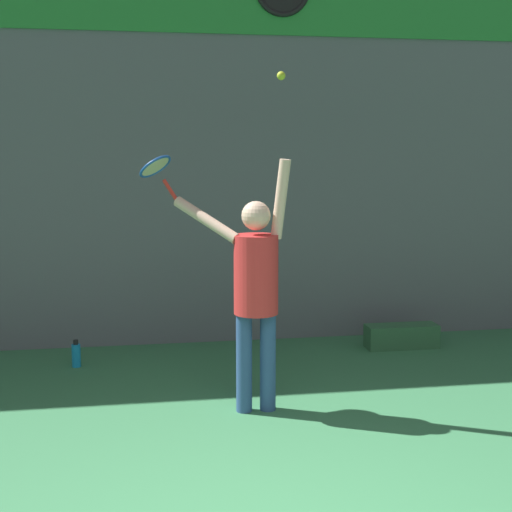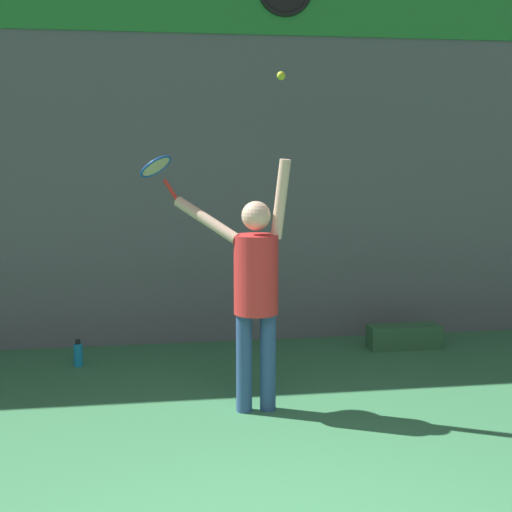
# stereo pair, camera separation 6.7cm
# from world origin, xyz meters

# --- Properties ---
(back_wall) EXTENTS (18.00, 0.10, 5.00)m
(back_wall) POSITION_xyz_m (0.00, 4.86, 2.50)
(back_wall) COLOR slate
(back_wall) RESTS_ON ground_plane
(tennis_player) EXTENTS (0.93, 0.59, 2.06)m
(tennis_player) POSITION_xyz_m (0.25, 2.62, 1.07)
(tennis_player) COLOR #2D4C7F
(tennis_player) RESTS_ON ground_plane
(tennis_racket) EXTENTS (0.38, 0.39, 0.39)m
(tennis_racket) POSITION_xyz_m (-0.51, 3.10, 1.97)
(tennis_racket) COLOR red
(tennis_ball) EXTENTS (0.07, 0.07, 0.07)m
(tennis_ball) POSITION_xyz_m (0.44, 2.54, 2.69)
(tennis_ball) COLOR #CCDB2D
(water_bottle) EXTENTS (0.09, 0.09, 0.27)m
(water_bottle) POSITION_xyz_m (-1.31, 4.09, 0.12)
(water_bottle) COLOR #198CCC
(water_bottle) RESTS_ON ground_plane
(equipment_bag) EXTENTS (0.78, 0.26, 0.25)m
(equipment_bag) POSITION_xyz_m (2.13, 4.24, 0.13)
(equipment_bag) COLOR #33663F
(equipment_bag) RESTS_ON ground_plane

